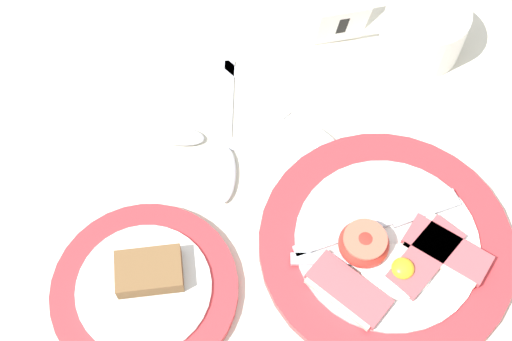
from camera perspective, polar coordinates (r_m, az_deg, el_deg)
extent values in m
plane|color=beige|center=(0.74, 3.50, -8.46)|extent=(3.00, 3.00, 0.00)
cylinder|color=red|center=(0.76, 10.35, -5.89)|extent=(0.27, 0.27, 0.01)
cylinder|color=silver|center=(0.75, 10.44, -5.66)|extent=(0.19, 0.19, 0.00)
cube|color=#BC5156|center=(0.75, 15.06, -6.13)|extent=(0.09, 0.08, 0.01)
cube|color=beige|center=(0.75, 14.52, -7.09)|extent=(0.07, 0.06, 0.01)
cube|color=#BC5156|center=(0.75, 13.34, -6.46)|extent=(0.09, 0.09, 0.01)
cube|color=beige|center=(0.75, 12.35, -5.70)|extent=(0.07, 0.07, 0.01)
cube|color=#BC5156|center=(0.72, 7.43, -9.38)|extent=(0.08, 0.09, 0.01)
cube|color=beige|center=(0.71, 6.65, -10.32)|extent=(0.06, 0.06, 0.01)
ellipsoid|color=red|center=(0.73, 8.61, -5.83)|extent=(0.05, 0.05, 0.03)
cylinder|color=#DB664C|center=(0.72, 8.74, -5.45)|extent=(0.04, 0.04, 0.00)
ellipsoid|color=white|center=(0.74, 11.18, -7.90)|extent=(0.07, 0.06, 0.01)
ellipsoid|color=yellow|center=(0.73, 11.67, -7.68)|extent=(0.02, 0.02, 0.01)
cube|color=silver|center=(0.73, 7.01, -7.06)|extent=(0.11, 0.02, 0.00)
cube|color=silver|center=(0.74, 12.65, -6.98)|extent=(0.03, 0.02, 0.00)
cube|color=silver|center=(0.75, 15.49, -7.48)|extent=(0.04, 0.01, 0.00)
cube|color=silver|center=(0.75, 15.42, -6.91)|extent=(0.04, 0.01, 0.00)
cube|color=silver|center=(0.76, 15.34, -6.35)|extent=(0.04, 0.01, 0.00)
cube|color=silver|center=(0.74, 6.97, -5.20)|extent=(0.11, 0.04, 0.00)
cube|color=#9EA0A5|center=(0.77, 13.28, -2.94)|extent=(0.08, 0.04, 0.00)
cylinder|color=red|center=(0.74, -8.90, -9.23)|extent=(0.19, 0.19, 0.01)
cylinder|color=silver|center=(0.73, -8.98, -9.03)|extent=(0.14, 0.14, 0.00)
cube|color=brown|center=(0.72, -8.55, -7.98)|extent=(0.07, 0.05, 0.02)
cylinder|color=white|center=(0.88, 13.26, 10.90)|extent=(0.10, 0.10, 0.06)
cylinder|color=white|center=(0.86, 13.65, 12.09)|extent=(0.08, 0.08, 0.01)
cube|color=white|center=(0.86, 6.88, 11.36)|extent=(0.06, 0.03, 0.07)
cube|color=white|center=(0.88, 6.47, 12.55)|extent=(0.06, 0.03, 0.07)
cube|color=black|center=(0.86, 6.94, 11.42)|extent=(0.01, 0.01, 0.04)
cube|color=silver|center=(0.85, -0.09, 6.62)|extent=(0.08, 0.09, 0.01)
ellipsoid|color=silver|center=(0.81, 5.12, 2.42)|extent=(0.06, 0.07, 0.01)
cube|color=silver|center=(0.84, -2.25, 5.86)|extent=(0.03, 0.11, 0.01)
ellipsoid|color=silver|center=(0.78, -2.56, -0.31)|extent=(0.03, 0.07, 0.01)
cube|color=silver|center=(0.80, 0.69, 1.64)|extent=(0.11, 0.04, 0.01)
ellipsoid|color=silver|center=(0.81, -6.58, 2.87)|extent=(0.07, 0.04, 0.01)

